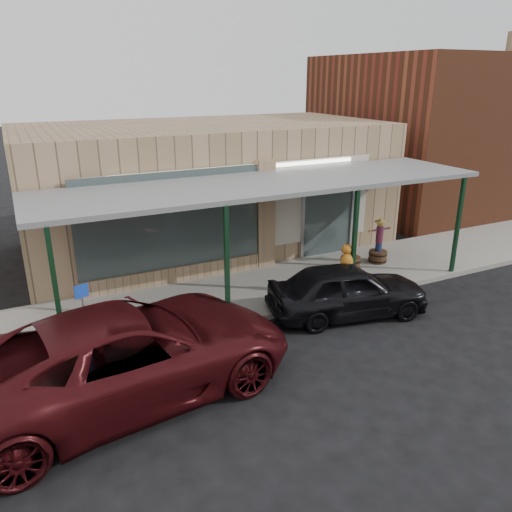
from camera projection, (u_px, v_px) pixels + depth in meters
name	position (u px, v px, depth m)	size (l,w,h in m)	color
ground	(342.00, 351.00, 10.96)	(120.00, 120.00, 0.00)	black
sidewalk	(267.00, 288.00, 13.97)	(40.00, 3.20, 0.15)	gray
storefront	(206.00, 187.00, 17.13)	(12.00, 6.25, 4.20)	tan
awning	(268.00, 185.00, 12.93)	(12.00, 3.00, 3.04)	slate
block_buildings_near	(246.00, 131.00, 18.26)	(61.00, 8.00, 8.00)	brown
barrel_scarecrow	(378.00, 247.00, 15.58)	(0.85, 0.71, 1.44)	brown
barrel_pumpkin	(350.00, 262.00, 15.05)	(0.65, 0.65, 0.71)	brown
handicap_sign	(83.00, 307.00, 10.54)	(0.29, 0.11, 1.45)	gray
parked_sedan	(347.00, 290.00, 12.38)	(4.21, 2.36, 1.57)	black
car_maroon	(128.00, 354.00, 9.18)	(2.89, 6.26, 1.74)	#410D10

